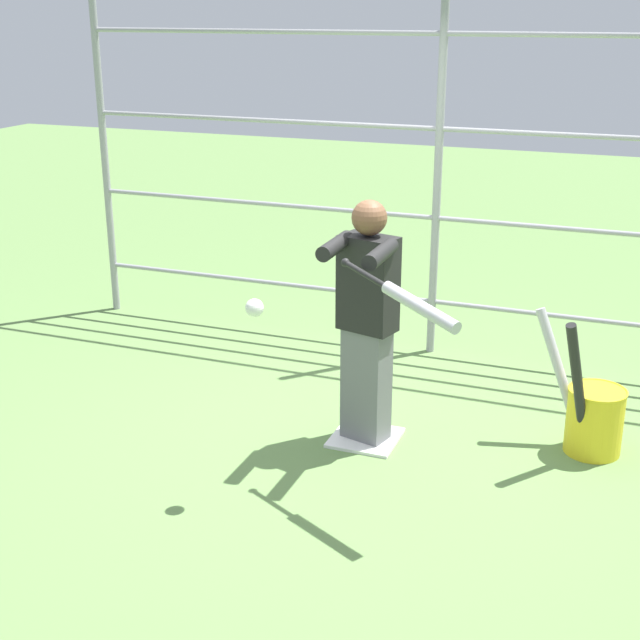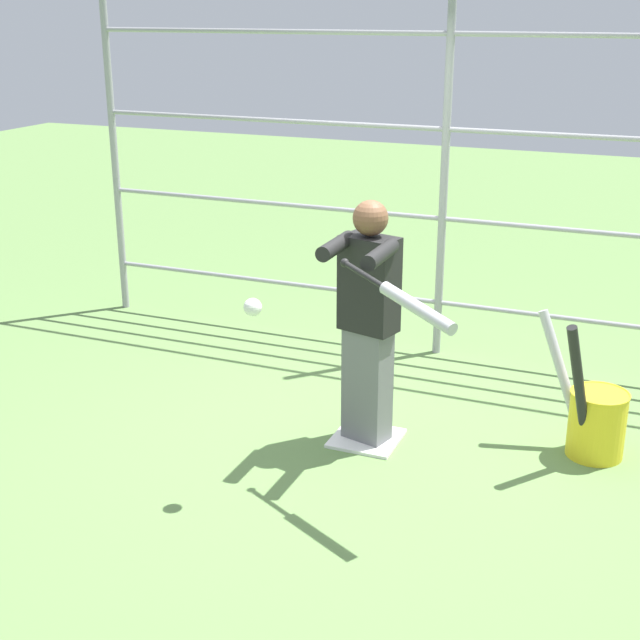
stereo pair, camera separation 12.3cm
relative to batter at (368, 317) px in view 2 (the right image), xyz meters
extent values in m
plane|color=#608447|center=(0.00, -0.02, -0.81)|extent=(24.00, 24.00, 0.00)
cube|color=white|center=(0.00, -0.02, -0.80)|extent=(0.40, 0.40, 0.02)
cylinder|color=#939399|center=(0.00, -1.62, 0.57)|extent=(0.06, 0.06, 2.75)
cylinder|color=#939399|center=(2.85, -1.62, 0.57)|extent=(0.06, 0.06, 2.75)
cylinder|color=#939399|center=(0.00, -1.62, -0.41)|extent=(5.69, 0.04, 0.04)
cylinder|color=#939399|center=(0.00, -1.62, 0.24)|extent=(5.69, 0.04, 0.04)
cylinder|color=#939399|center=(0.00, -1.62, 0.89)|extent=(5.69, 0.04, 0.04)
cylinder|color=#939399|center=(0.00, -1.62, 1.54)|extent=(5.69, 0.04, 0.04)
cube|color=slate|center=(0.00, -0.02, -0.45)|extent=(0.30, 0.23, 0.72)
cube|color=black|center=(0.00, -0.02, 0.20)|extent=(0.37, 0.27, 0.57)
sphere|color=brown|center=(0.00, -0.02, 0.59)|extent=(0.20, 0.20, 0.20)
cylinder|color=black|center=(-0.14, 0.22, 0.45)|extent=(0.09, 0.40, 0.09)
cylinder|color=black|center=(0.14, 0.15, 0.45)|extent=(0.09, 0.40, 0.09)
sphere|color=black|center=(0.00, 0.39, 0.43)|extent=(0.05, 0.05, 0.05)
cylinder|color=black|center=(-0.14, 0.47, 0.40)|extent=(0.30, 0.20, 0.08)
cylinder|color=#B2B2B7|center=(-0.50, 0.70, 0.34)|extent=(0.47, 0.33, 0.14)
sphere|color=white|center=(0.36, 0.78, 0.26)|extent=(0.10, 0.10, 0.10)
cylinder|color=yellow|center=(-1.32, -0.35, -0.61)|extent=(0.33, 0.33, 0.40)
torus|color=yellow|center=(-1.32, -0.35, -0.41)|extent=(0.35, 0.35, 0.01)
cylinder|color=#B2B2B7|center=(-1.10, -0.43, -0.38)|extent=(0.39, 0.18, 0.80)
cylinder|color=black|center=(-1.22, -0.17, -0.35)|extent=(0.21, 0.33, 0.87)
camera|label=1|loc=(-1.52, 4.70, 1.73)|focal=50.00mm
camera|label=2|loc=(-1.63, 4.65, 1.73)|focal=50.00mm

